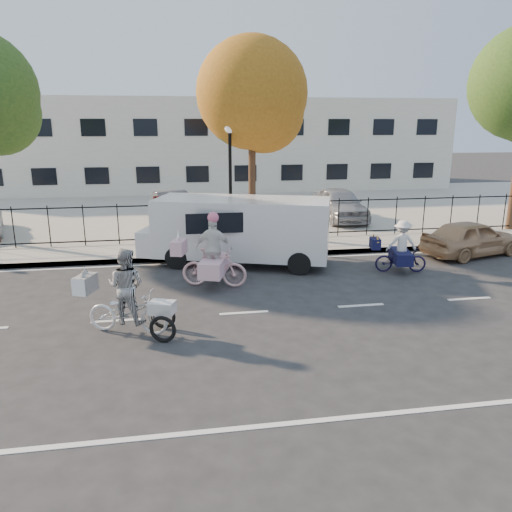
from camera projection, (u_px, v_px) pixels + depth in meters
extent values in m
plane|color=#333334|center=(244.00, 313.00, 12.16)|extent=(120.00, 120.00, 0.00)
cube|color=#A8A399|center=(223.00, 257.00, 16.95)|extent=(60.00, 0.10, 0.15)
cube|color=#A8A399|center=(220.00, 249.00, 17.95)|extent=(60.00, 2.20, 0.15)
cube|color=#A8A399|center=(203.00, 209.00, 26.43)|extent=(60.00, 15.60, 0.15)
cube|color=silver|center=(193.00, 144.00, 35.19)|extent=(34.00, 10.00, 6.00)
cylinder|color=black|center=(230.00, 189.00, 18.16)|extent=(0.12, 0.12, 4.00)
sphere|color=white|center=(230.00, 128.00, 17.60)|extent=(0.36, 0.36, 0.36)
cylinder|color=black|center=(157.00, 221.00, 18.01)|extent=(0.06, 0.06, 1.80)
cylinder|color=black|center=(176.00, 220.00, 18.12)|extent=(0.06, 0.06, 1.80)
cube|color=#59140F|center=(166.00, 204.00, 17.91)|extent=(0.85, 0.04, 0.60)
imported|color=silver|center=(128.00, 312.00, 10.92)|extent=(1.94, 1.25, 0.96)
imported|color=white|center=(126.00, 286.00, 10.77)|extent=(0.99, 0.89, 1.68)
cube|color=white|center=(85.00, 284.00, 10.95)|extent=(0.51, 0.66, 0.38)
cone|color=white|center=(85.00, 271.00, 11.00)|extent=(0.15, 0.15, 0.19)
cone|color=white|center=(83.00, 274.00, 10.76)|extent=(0.15, 0.15, 0.19)
torus|color=black|center=(163.00, 329.00, 10.46)|extent=(0.59, 0.29, 0.60)
torus|color=black|center=(163.00, 316.00, 11.17)|extent=(0.59, 0.29, 0.60)
cube|color=white|center=(162.00, 308.00, 10.73)|extent=(0.63, 0.54, 0.27)
imported|color=beige|center=(214.00, 268.00, 13.98)|extent=(1.92, 1.05, 1.11)
imported|color=white|center=(214.00, 248.00, 13.84)|extent=(1.11, 0.72, 1.75)
cube|color=#DBA7B5|center=(179.00, 247.00, 13.97)|extent=(0.50, 0.68, 0.40)
cone|color=white|center=(178.00, 235.00, 13.88)|extent=(0.13, 0.13, 0.36)
cube|color=#DBA7B5|center=(214.00, 266.00, 13.97)|extent=(1.02, 1.56, 0.45)
sphere|color=pink|center=(213.00, 218.00, 13.61)|extent=(0.31, 0.31, 0.31)
imported|color=black|center=(401.00, 259.00, 15.40)|extent=(1.63, 0.84, 0.82)
imported|color=white|center=(402.00, 243.00, 15.27)|extent=(1.01, 0.70, 1.43)
cube|color=#101136|center=(375.00, 243.00, 15.30)|extent=(0.37, 0.54, 0.33)
cone|color=gold|center=(373.00, 236.00, 15.41)|extent=(0.11, 0.21, 0.29)
cone|color=gold|center=(378.00, 239.00, 15.10)|extent=(0.11, 0.21, 0.29)
cube|color=#101136|center=(401.00, 256.00, 15.38)|extent=(0.72, 1.25, 0.36)
cube|color=white|center=(242.00, 227.00, 16.10)|extent=(5.88, 3.73, 1.84)
cube|color=white|center=(148.00, 246.00, 15.75)|extent=(1.13, 2.05, 0.82)
cylinder|color=black|center=(183.00, 263.00, 15.15)|extent=(0.76, 0.48, 0.72)
cylinder|color=black|center=(182.00, 249.00, 16.87)|extent=(0.76, 0.48, 0.72)
cylinder|color=black|center=(307.00, 258.00, 15.78)|extent=(0.76, 0.48, 0.72)
cylinder|color=black|center=(294.00, 244.00, 17.49)|extent=(0.76, 0.48, 0.72)
imported|color=tan|center=(472.00, 238.00, 17.24)|extent=(3.96, 2.40, 1.26)
imported|color=#4F5157|center=(173.00, 207.00, 22.45)|extent=(2.11, 4.23, 1.33)
imported|color=#999AA0|center=(339.00, 204.00, 22.80)|extent=(1.76, 4.33, 1.47)
cylinder|color=#442D1D|center=(252.00, 178.00, 19.34)|extent=(0.28, 0.28, 4.85)
sphere|color=#9F6219|center=(252.00, 93.00, 18.53)|extent=(4.16, 4.16, 4.16)
sphere|color=#9F6219|center=(264.00, 113.00, 18.98)|extent=(3.05, 3.05, 3.05)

